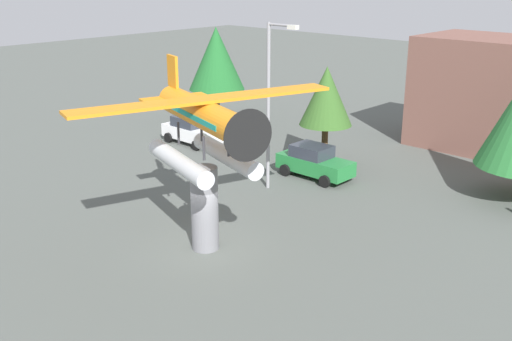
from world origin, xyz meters
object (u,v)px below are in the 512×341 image
floatplane_monument (204,126)px  streetlight_primary (271,96)px  car_near_white (192,130)px  tree_east (326,96)px  display_pedestal (205,208)px  car_mid_green (314,162)px  tree_west (216,59)px

floatplane_monument → streetlight_primary: size_ratio=1.22×
car_near_white → tree_east: tree_east is taller
display_pedestal → car_mid_green: 10.28m
floatplane_monument → car_near_white: size_ratio=2.44×
car_mid_green → streetlight_primary: size_ratio=0.50×
car_mid_green → streetlight_primary: bearing=-100.2°
display_pedestal → streetlight_primary: (-2.77, 7.05, 3.10)m
car_near_white → tree_west: size_ratio=0.61×
display_pedestal → streetlight_primary: streetlight_primary is taller
car_near_white → car_mid_green: (9.88, 0.11, 0.00)m
tree_east → tree_west: bearing=166.8°
display_pedestal → streetlight_primary: 8.19m
floatplane_monument → car_near_white: bearing=158.5°
streetlight_primary → tree_east: streetlight_primary is taller
display_pedestal → floatplane_monument: size_ratio=0.34×
car_mid_green → tree_west: (-12.62, 4.78, 3.79)m
display_pedestal → streetlight_primary: bearing=111.4°
streetlight_primary → tree_east: bearing=93.6°
streetlight_primary → tree_east: size_ratio=1.47×
car_near_white → tree_west: 6.77m
floatplane_monument → tree_east: 12.51m
floatplane_monument → streetlight_primary: bearing=129.7°
tree_east → car_mid_green: bearing=-67.3°
streetlight_primary → tree_west: streetlight_primary is taller
car_near_white → car_mid_green: 9.88m
display_pedestal → tree_west: tree_west is taller
car_mid_green → tree_east: (-0.84, 2.01, 3.15)m
car_near_white → tree_west: (-2.75, 4.88, 3.79)m
floatplane_monument → car_mid_green: size_ratio=2.44×
display_pedestal → tree_west: size_ratio=0.50×
tree_west → tree_east: bearing=-13.2°
floatplane_monument → car_mid_green: (-2.36, 10.03, -4.25)m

